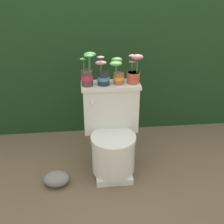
{
  "coord_description": "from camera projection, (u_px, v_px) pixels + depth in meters",
  "views": [
    {
      "loc": [
        -0.19,
        -2.04,
        1.67
      ],
      "look_at": [
        0.04,
        0.11,
        0.54
      ],
      "focal_mm": 50.0,
      "sensor_mm": 36.0,
      "label": 1
    }
  ],
  "objects": [
    {
      "name": "garden_stone",
      "position": [
        57.0,
        179.0,
        2.47
      ],
      "size": [
        0.2,
        0.16,
        0.11
      ],
      "color": "gray",
      "rests_on": "ground"
    },
    {
      "name": "hedge_backdrop",
      "position": [
        98.0,
        47.0,
        3.3
      ],
      "size": [
        3.69,
        0.89,
        1.5
      ],
      "color": "#193819",
      "rests_on": "ground"
    },
    {
      "name": "potted_plant_midright",
      "position": [
        134.0,
        73.0,
        2.42
      ],
      "size": [
        0.12,
        0.11,
        0.23
      ],
      "color": "#9E5638",
      "rests_on": "toilet"
    },
    {
      "name": "potted_plant_left",
      "position": [
        87.0,
        73.0,
        2.37
      ],
      "size": [
        0.12,
        0.11,
        0.25
      ],
      "color": "#47382D",
      "rests_on": "toilet"
    },
    {
      "name": "potted_plant_middle",
      "position": [
        118.0,
        72.0,
        2.4
      ],
      "size": [
        0.11,
        0.11,
        0.2
      ],
      "color": "#9E5638",
      "rests_on": "toilet"
    },
    {
      "name": "potted_plant_midleft",
      "position": [
        103.0,
        76.0,
        2.39
      ],
      "size": [
        0.11,
        0.1,
        0.23
      ],
      "color": "#262628",
      "rests_on": "toilet"
    },
    {
      "name": "ground_plane",
      "position": [
        109.0,
        176.0,
        2.59
      ],
      "size": [
        12.0,
        12.0,
        0.0
      ],
      "primitive_type": "plane",
      "color": "brown"
    },
    {
      "name": "toilet",
      "position": [
        112.0,
        135.0,
        2.52
      ],
      "size": [
        0.46,
        0.47,
        0.73
      ],
      "color": "silver",
      "rests_on": "ground"
    }
  ]
}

